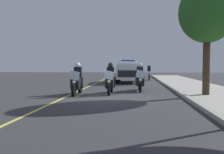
# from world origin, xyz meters

# --- Properties ---
(ground_plane) EXTENTS (80.00, 80.00, 0.00)m
(ground_plane) POSITION_xyz_m (0.00, 0.00, 0.00)
(ground_plane) COLOR #333335
(curb_strip) EXTENTS (48.00, 0.24, 0.15)m
(curb_strip) POSITION_xyz_m (0.00, 3.72, 0.07)
(curb_strip) COLOR #9E9B93
(curb_strip) RESTS_ON ground
(lane_stripe_center) EXTENTS (48.00, 0.12, 0.01)m
(lane_stripe_center) POSITION_xyz_m (0.00, -2.11, 0.00)
(lane_stripe_center) COLOR #E0D14C
(lane_stripe_center) RESTS_ON ground
(police_motorcycle_lead_left) EXTENTS (2.14, 0.57, 1.72)m
(police_motorcycle_lead_left) POSITION_xyz_m (-0.81, -1.77, 0.70)
(police_motorcycle_lead_left) COLOR black
(police_motorcycle_lead_left) RESTS_ON ground
(police_motorcycle_lead_right) EXTENTS (2.14, 0.57, 1.72)m
(police_motorcycle_lead_right) POSITION_xyz_m (-1.37, -0.05, 0.70)
(police_motorcycle_lead_right) COLOR black
(police_motorcycle_lead_right) RESTS_ON ground
(police_motorcycle_trailing) EXTENTS (2.14, 0.57, 1.72)m
(police_motorcycle_trailing) POSITION_xyz_m (-2.94, 1.60, 0.70)
(police_motorcycle_trailing) COLOR black
(police_motorcycle_trailing) RESTS_ON ground
(police_suv) EXTENTS (4.94, 2.15, 2.05)m
(police_suv) POSITION_xyz_m (-9.98, 0.67, 1.07)
(police_suv) COLOR silver
(police_suv) RESTS_ON ground
(cyclist_background) EXTENTS (1.76, 0.32, 1.69)m
(cyclist_background) POSITION_xyz_m (-13.23, 2.73, 0.84)
(cyclist_background) COLOR black
(cyclist_background) RESTS_ON ground
(tree_mid_block) EXTENTS (2.80, 2.80, 5.63)m
(tree_mid_block) POSITION_xyz_m (-0.71, 4.86, 4.17)
(tree_mid_block) COLOR #42301E
(tree_mid_block) RESTS_ON sidewalk_strip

